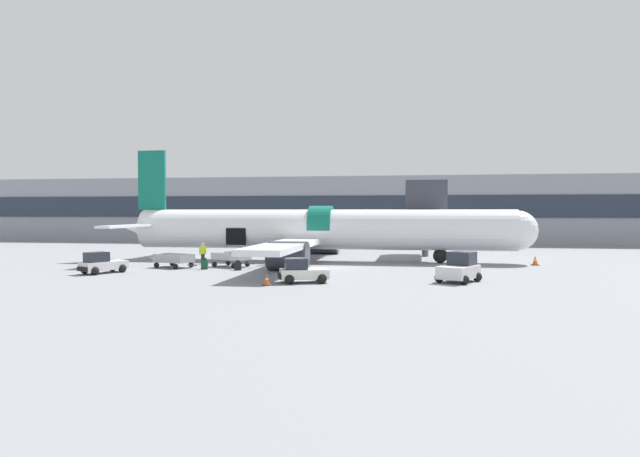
{
  "coord_description": "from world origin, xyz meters",
  "views": [
    {
      "loc": [
        6.45,
        -41.55,
        4.24
      ],
      "look_at": [
        -1.25,
        3.97,
        2.8
      ],
      "focal_mm": 32.0,
      "sensor_mm": 36.0,
      "label": 1
    }
  ],
  "objects": [
    {
      "name": "ground_crew_loader_b",
      "position": [
        -10.3,
        1.47,
        0.88
      ],
      "size": [
        0.58,
        0.46,
        1.67
      ],
      "color": "#1E2338",
      "rests_on": "ground_plane"
    },
    {
      "name": "baggage_tug_lead",
      "position": [
        -14.53,
        -6.12,
        0.63
      ],
      "size": [
        2.51,
        3.38,
        1.46
      ],
      "color": "silver",
      "rests_on": "ground_plane"
    },
    {
      "name": "baggage_cart_loading",
      "position": [
        -7.25,
        -0.36,
        0.56
      ],
      "size": [
        3.66,
        2.58,
        1.09
      ],
      "color": "#B7BABF",
      "rests_on": "ground_plane"
    },
    {
      "name": "jet_bridge_stub",
      "position": [
        7.28,
        11.24,
        5.19
      ],
      "size": [
        3.48,
        9.92,
        6.84
      ],
      "color": "#4C4C51",
      "rests_on": "ground_plane"
    },
    {
      "name": "ground_crew_driver",
      "position": [
        -4.83,
        1.41,
        0.88
      ],
      "size": [
        0.58,
        0.5,
        1.68
      ],
      "color": "#2D2D33",
      "rests_on": "ground_plane"
    },
    {
      "name": "suitcase_on_tarmac_spare",
      "position": [
        -6.09,
        -2.58,
        0.3
      ],
      "size": [
        0.55,
        0.35,
        0.71
      ],
      "color": "black",
      "rests_on": "ground_plane"
    },
    {
      "name": "safety_cone_nose",
      "position": [
        15.6,
        4.88,
        0.36
      ],
      "size": [
        0.63,
        0.63,
        0.76
      ],
      "color": "black",
      "rests_on": "ground_plane"
    },
    {
      "name": "safety_cone_engine_left",
      "position": [
        -1.91,
        -10.26,
        0.31
      ],
      "size": [
        0.48,
        0.48,
        0.66
      ],
      "color": "black",
      "rests_on": "ground_plane"
    },
    {
      "name": "ground_crew_loader_a",
      "position": [
        -4.4,
        2.43,
        0.96
      ],
      "size": [
        0.45,
        0.63,
        1.82
      ],
      "color": "#1E2338",
      "rests_on": "ground_plane"
    },
    {
      "name": "baggage_tug_rear",
      "position": [
        9.0,
        -6.82,
        0.76
      ],
      "size": [
        2.84,
        3.28,
        1.78
      ],
      "color": "silver",
      "rests_on": "ground_plane"
    },
    {
      "name": "suitcase_on_tarmac_upright",
      "position": [
        -8.66,
        -2.42,
        0.36
      ],
      "size": [
        0.5,
        0.19,
        0.82
      ],
      "color": "#14472D",
      "rests_on": "ground_plane"
    },
    {
      "name": "baggage_cart_queued",
      "position": [
        -11.3,
        -1.63,
        0.48
      ],
      "size": [
        3.76,
        2.61,
        1.02
      ],
      "color": "#999BA0",
      "rests_on": "ground_plane"
    },
    {
      "name": "baggage_tug_mid",
      "position": [
        -0.18,
        -8.74,
        0.63
      ],
      "size": [
        3.19,
        2.43,
        1.45
      ],
      "color": "silver",
      "rests_on": "ground_plane"
    },
    {
      "name": "safety_cone_wingtip",
      "position": [
        -1.39,
        -1.84,
        0.26
      ],
      "size": [
        0.62,
        0.62,
        0.56
      ],
      "color": "black",
      "rests_on": "ground_plane"
    },
    {
      "name": "terminal_strip",
      "position": [
        0.0,
        37.56,
        4.36
      ],
      "size": [
        107.48,
        12.43,
        8.72
      ],
      "color": "gray",
      "rests_on": "ground_plane"
    },
    {
      "name": "airplane",
      "position": [
        -1.89,
        5.57,
        2.57
      ],
      "size": [
        35.06,
        30.97,
        9.53
      ],
      "color": "white",
      "rests_on": "ground_plane"
    },
    {
      "name": "ground_plane",
      "position": [
        0.0,
        0.0,
        0.0
      ],
      "size": [
        500.0,
        500.0,
        0.0
      ],
      "primitive_type": "plane",
      "color": "gray"
    }
  ]
}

